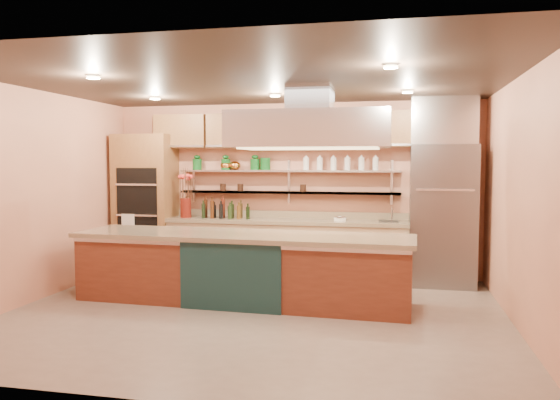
% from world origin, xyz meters
% --- Properties ---
extents(floor, '(6.00, 5.00, 0.02)m').
position_xyz_m(floor, '(0.00, 0.00, -0.01)').
color(floor, gray).
rests_on(floor, ground).
extents(ceiling, '(6.00, 5.00, 0.02)m').
position_xyz_m(ceiling, '(0.00, 0.00, 2.80)').
color(ceiling, black).
rests_on(ceiling, wall_back).
extents(wall_back, '(6.00, 0.04, 2.80)m').
position_xyz_m(wall_back, '(0.00, 2.50, 1.40)').
color(wall_back, tan).
rests_on(wall_back, floor).
extents(wall_front, '(6.00, 0.04, 2.80)m').
position_xyz_m(wall_front, '(0.00, -2.50, 1.40)').
color(wall_front, tan).
rests_on(wall_front, floor).
extents(wall_left, '(0.04, 5.00, 2.80)m').
position_xyz_m(wall_left, '(-3.00, 0.00, 1.40)').
color(wall_left, tan).
rests_on(wall_left, floor).
extents(wall_right, '(0.04, 5.00, 2.80)m').
position_xyz_m(wall_right, '(3.00, 0.00, 1.40)').
color(wall_right, tan).
rests_on(wall_right, floor).
extents(oven_stack, '(0.95, 0.64, 2.30)m').
position_xyz_m(oven_stack, '(-2.45, 2.18, 1.15)').
color(oven_stack, brown).
rests_on(oven_stack, floor).
extents(refrigerator, '(0.95, 0.72, 2.10)m').
position_xyz_m(refrigerator, '(2.35, 2.14, 1.05)').
color(refrigerator, slate).
rests_on(refrigerator, floor).
extents(back_counter, '(3.84, 0.64, 0.93)m').
position_xyz_m(back_counter, '(-0.05, 2.20, 0.47)').
color(back_counter, tan).
rests_on(back_counter, floor).
extents(wall_shelf_lower, '(3.60, 0.26, 0.03)m').
position_xyz_m(wall_shelf_lower, '(-0.05, 2.37, 1.35)').
color(wall_shelf_lower, silver).
rests_on(wall_shelf_lower, wall_back).
extents(wall_shelf_upper, '(3.60, 0.26, 0.03)m').
position_xyz_m(wall_shelf_upper, '(-0.05, 2.37, 1.70)').
color(wall_shelf_upper, silver).
rests_on(wall_shelf_upper, wall_back).
extents(upper_cabinets, '(4.60, 0.36, 0.55)m').
position_xyz_m(upper_cabinets, '(0.00, 2.32, 2.35)').
color(upper_cabinets, brown).
rests_on(upper_cabinets, wall_back).
extents(range_hood, '(2.00, 1.00, 0.45)m').
position_xyz_m(range_hood, '(0.60, 0.53, 2.25)').
color(range_hood, silver).
rests_on(range_hood, ceiling).
extents(ceiling_downlights, '(4.00, 2.80, 0.02)m').
position_xyz_m(ceiling_downlights, '(0.00, 0.20, 2.77)').
color(ceiling_downlights, '#FFE5A5').
rests_on(ceiling_downlights, ceiling).
extents(island, '(4.39, 1.11, 0.91)m').
position_xyz_m(island, '(-0.30, 0.53, 0.45)').
color(island, brown).
rests_on(island, floor).
extents(flower_vase, '(0.21, 0.21, 0.32)m').
position_xyz_m(flower_vase, '(-1.72, 2.15, 1.09)').
color(flower_vase, '#5A140D').
rests_on(flower_vase, back_counter).
extents(oil_bottle_cluster, '(0.90, 0.36, 0.28)m').
position_xyz_m(oil_bottle_cluster, '(-1.02, 2.15, 1.07)').
color(oil_bottle_cluster, black).
rests_on(oil_bottle_cluster, back_counter).
extents(kitchen_scale, '(0.21, 0.18, 0.10)m').
position_xyz_m(kitchen_scale, '(0.82, 2.15, 0.98)').
color(kitchen_scale, silver).
rests_on(kitchen_scale, back_counter).
extents(bar_faucet, '(0.03, 0.03, 0.21)m').
position_xyz_m(bar_faucet, '(1.61, 2.25, 1.04)').
color(bar_faucet, white).
rests_on(bar_faucet, back_counter).
extents(copper_kettle, '(0.22, 0.22, 0.15)m').
position_xyz_m(copper_kettle, '(-0.94, 2.37, 1.79)').
color(copper_kettle, '#C1722C').
rests_on(copper_kettle, wall_shelf_upper).
extents(green_canister, '(0.17, 0.17, 0.20)m').
position_xyz_m(green_canister, '(-0.42, 2.37, 1.81)').
color(green_canister, '#0F4A18').
rests_on(green_canister, wall_shelf_upper).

